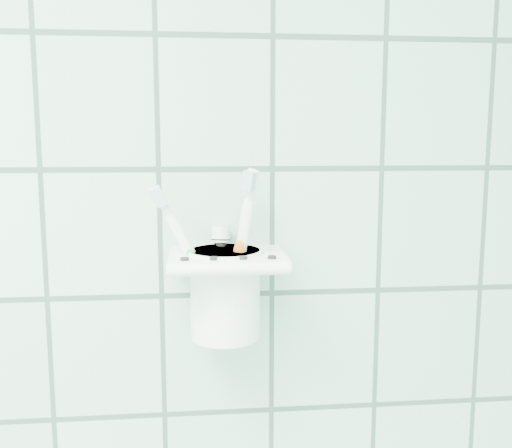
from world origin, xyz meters
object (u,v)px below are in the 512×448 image
toothbrush_blue (228,257)px  toothpaste_tube (219,270)px  cup (225,290)px  toothbrush_orange (230,246)px  toothbrush_pink (231,250)px  holder_bracket (227,261)px

toothbrush_blue → toothpaste_tube: (-0.01, 0.03, -0.02)m
cup → toothbrush_blue: (0.00, -0.02, 0.05)m
toothbrush_blue → toothbrush_orange: toothbrush_orange is taller
cup → toothpaste_tube: bearing=121.3°
toothbrush_pink → toothpaste_tube: size_ratio=1.51×
cup → toothpaste_tube: 0.03m
holder_bracket → toothbrush_orange: (0.00, 0.02, 0.02)m
cup → toothbrush_blue: 0.05m
holder_bracket → cup: (-0.00, 0.00, -0.04)m
toothbrush_orange → toothpaste_tube: toothbrush_orange is taller
holder_bracket → toothbrush_pink: bearing=34.2°
toothbrush_pink → toothbrush_blue: 0.02m
cup → toothbrush_pink: bearing=-4.4°
holder_bracket → cup: bearing=115.5°
toothbrush_pink → toothpaste_tube: bearing=138.1°
cup → toothbrush_blue: size_ratio=0.58×
holder_bracket → toothbrush_pink: toothbrush_pink is taller
toothbrush_pink → toothbrush_orange: 0.01m
cup → toothbrush_blue: toothbrush_blue is taller
holder_bracket → toothpaste_tube: toothpaste_tube is taller
toothbrush_orange → toothpaste_tube: (-0.01, -0.00, -0.03)m
holder_bracket → cup: same height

